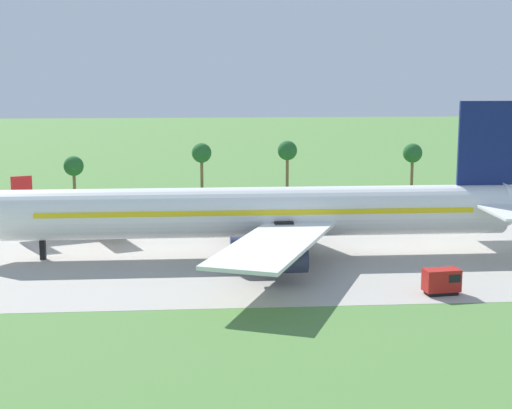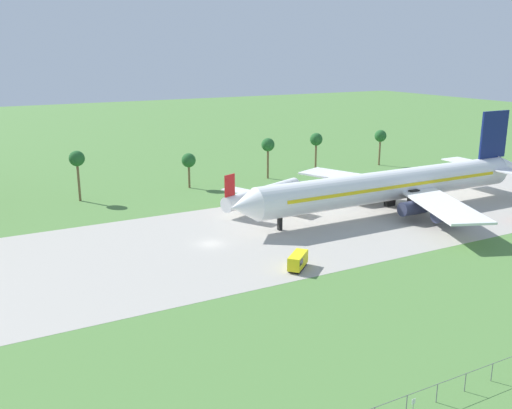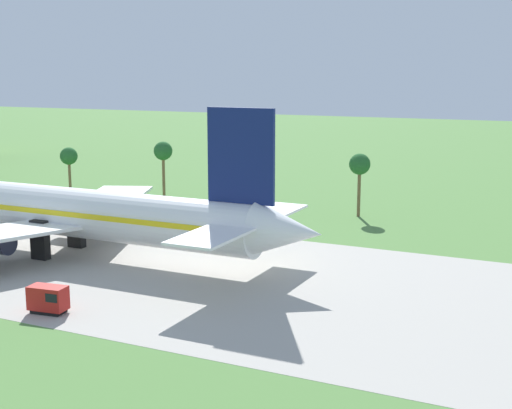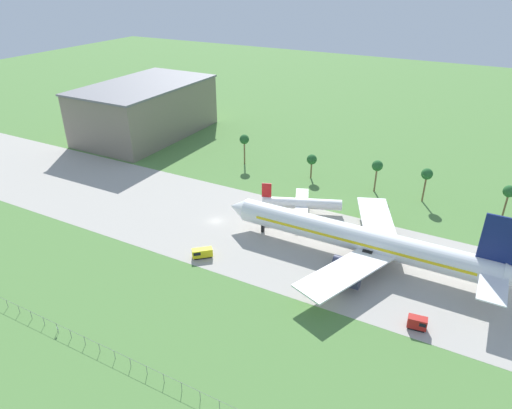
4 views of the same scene
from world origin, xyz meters
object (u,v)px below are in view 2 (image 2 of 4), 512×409
at_px(baggage_tug, 298,261).
at_px(regional_aircraft, 262,194).
at_px(no_stopping_sign, 413,405).
at_px(jet_airliner, 397,185).

bearing_deg(baggage_tug, regional_aircraft, 69.49).
xyz_separation_m(regional_aircraft, baggage_tug, (-13.15, -35.15, -1.71)).
bearing_deg(no_stopping_sign, baggage_tug, 74.16).
bearing_deg(jet_airliner, no_stopping_sign, -130.57).
xyz_separation_m(baggage_tug, no_stopping_sign, (-10.59, -37.31, -0.33)).
relative_size(regional_aircraft, baggage_tug, 4.49).
height_order(jet_airliner, regional_aircraft, jet_airliner).
relative_size(jet_airliner, baggage_tug, 15.07).
xyz_separation_m(jet_airliner, regional_aircraft, (-24.54, 16.06, -2.75)).
xyz_separation_m(regional_aircraft, no_stopping_sign, (-23.74, -72.46, -2.03)).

